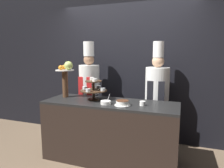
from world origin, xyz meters
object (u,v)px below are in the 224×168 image
object	(u,v)px
serving_bowl_near	(106,102)
fruit_pedestal	(66,75)
chef_left	(89,88)
chef_center_left	(157,93)
cup_white	(143,103)
tiered_stand	(94,89)
cake_round	(122,103)

from	to	relation	value
serving_bowl_near	fruit_pedestal	bearing A→B (deg)	164.18
chef_left	chef_center_left	distance (m)	1.21
serving_bowl_near	chef_center_left	bearing A→B (deg)	49.20
serving_bowl_near	cup_white	bearing A→B (deg)	10.81
tiered_stand	fruit_pedestal	size ratio (longest dim) A/B	0.70
cake_round	serving_bowl_near	bearing A→B (deg)	-176.99
cake_round	cup_white	xyz separation A→B (m)	(0.26, 0.08, -0.00)
chef_center_left	tiered_stand	bearing A→B (deg)	-149.35
fruit_pedestal	cake_round	xyz separation A→B (m)	(1.00, -0.20, -0.33)
serving_bowl_near	chef_left	xyz separation A→B (m)	(-0.60, 0.71, 0.06)
tiered_stand	cup_white	bearing A→B (deg)	-6.88
cake_round	cup_white	world-z (taller)	cake_round
tiered_stand	chef_center_left	world-z (taller)	chef_center_left
tiered_stand	cup_white	distance (m)	0.79
serving_bowl_near	chef_center_left	distance (m)	0.94
fruit_pedestal	chef_left	bearing A→B (deg)	71.15
cup_white	serving_bowl_near	size ratio (longest dim) A/B	0.52
cake_round	chef_left	bearing A→B (deg)	140.02
chef_left	cake_round	bearing A→B (deg)	-39.98
fruit_pedestal	serving_bowl_near	distance (m)	0.87
chef_center_left	fruit_pedestal	bearing A→B (deg)	-160.25
cup_white	chef_center_left	world-z (taller)	chef_center_left
cake_round	chef_center_left	distance (m)	0.79
cake_round	cup_white	bearing A→B (deg)	17.65
serving_bowl_near	chef_left	world-z (taller)	chef_left
fruit_pedestal	serving_bowl_near	xyz separation A→B (m)	(0.76, -0.22, -0.34)
tiered_stand	cake_round	bearing A→B (deg)	-19.00
tiered_stand	chef_left	bearing A→B (deg)	121.83
cup_white	fruit_pedestal	bearing A→B (deg)	174.50
tiered_stand	cake_round	distance (m)	0.56
fruit_pedestal	chef_left	xyz separation A→B (m)	(0.17, 0.50, -0.28)
fruit_pedestal	chef_center_left	xyz separation A→B (m)	(1.38, 0.50, -0.31)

